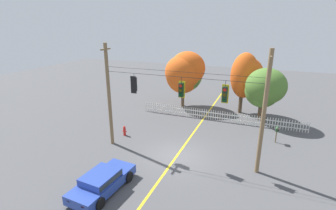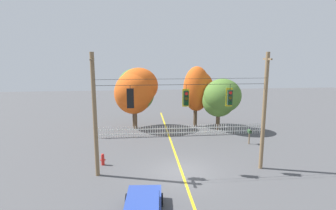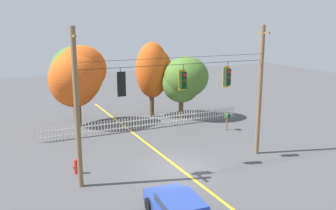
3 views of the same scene
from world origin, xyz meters
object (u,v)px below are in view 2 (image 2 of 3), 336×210
Objects in this scene: roadside_mailbox at (249,132)px; traffic_signal_southbound_primary at (186,98)px; autumn_maple_mid at (135,90)px; traffic_signal_eastbound_side at (230,97)px; autumn_oak_far_east at (198,89)px; autumn_maple_near_fence at (137,90)px; parked_car at (143,209)px; traffic_signal_northbound_primary at (130,98)px; autumn_maple_far_west at (221,98)px; fire_hydrant at (103,159)px.

traffic_signal_southbound_primary is at bearing -142.18° from roadside_mailbox.
traffic_signal_eastbound_side is at bearing -60.39° from autumn_maple_mid.
traffic_signal_eastbound_side is at bearing -91.72° from autumn_oak_far_east.
autumn_maple_mid is (-0.13, -0.55, 0.01)m from autumn_maple_near_fence.
traffic_signal_northbound_primary is at bearing 96.76° from parked_car.
autumn_maple_mid is 1.19× the size of autumn_maple_far_west.
traffic_signal_southbound_primary is at bearing 0.31° from traffic_signal_northbound_primary.
fire_hydrant is (-2.33, -9.73, -3.55)m from autumn_maple_near_fence.
autumn_oak_far_east is 17.87m from parked_car.
autumn_oak_far_east is (3.15, 11.31, -0.94)m from traffic_signal_southbound_primary.
autumn_maple_far_west is at bearing -13.91° from autumn_maple_near_fence.
traffic_signal_southbound_primary is at bearing -118.42° from autumn_maple_far_west.
traffic_signal_northbound_primary is 6.27m from traffic_signal_eastbound_side.
traffic_signal_southbound_primary reaches higher than parked_car.
roadside_mailbox reaches higher than parked_car.
traffic_signal_southbound_primary is 0.23× the size of autumn_maple_near_fence.
traffic_signal_northbound_primary is at bearing -153.26° from roadside_mailbox.
traffic_signal_southbound_primary is 11.83m from autumn_maple_near_fence.
autumn_oak_far_east is at bearing 4.46° from autumn_maple_mid.
traffic_signal_northbound_primary is at bearing -90.70° from autumn_maple_mid.
fire_hydrant is at bearing -103.49° from autumn_maple_mid.
autumn_oak_far_east reaches higher than traffic_signal_eastbound_side.
autumn_oak_far_east is 2.83m from autumn_maple_far_west.
roadside_mailbox is (9.65, -5.89, -2.93)m from autumn_maple_mid.
autumn_maple_near_fence reaches higher than parked_car.
autumn_maple_mid is 1.45× the size of parked_car.
autumn_maple_far_west is (8.50, 9.33, -1.68)m from traffic_signal_northbound_primary.
parked_car is (0.35, -16.54, -3.36)m from autumn_maple_near_fence.
parked_car is (-7.89, -14.50, -2.68)m from autumn_maple_far_west.
autumn_maple_near_fence reaches higher than traffic_signal_southbound_primary.
autumn_maple_far_west is (2.23, 9.31, -1.61)m from traffic_signal_eastbound_side.
traffic_signal_southbound_primary is at bearing 61.25° from parked_car.
traffic_signal_northbound_primary is at bearing -38.45° from fire_hydrant.
parked_car is (0.48, -15.99, -3.37)m from autumn_maple_mid.
autumn_maple_mid is 11.68m from roadside_mailbox.
traffic_signal_eastbound_side is 0.28× the size of autumn_maple_far_west.
traffic_signal_northbound_primary is 11.64m from roadside_mailbox.
autumn_maple_near_fence is at bearing 105.72° from traffic_signal_southbound_primary.
autumn_maple_mid reaches higher than traffic_signal_northbound_primary.
autumn_maple_mid is (-3.33, 10.80, -0.93)m from traffic_signal_southbound_primary.
autumn_maple_mid is (0.13, 10.82, -1.00)m from traffic_signal_northbound_primary.
autumn_maple_near_fence is at bearing 76.53° from fire_hydrant.
traffic_signal_eastbound_side is at bearing 0.18° from traffic_signal_northbound_primary.
traffic_signal_eastbound_side is 12.46m from autumn_maple_mid.
traffic_signal_southbound_primary is at bearing -74.28° from autumn_maple_near_fence.
fire_hydrant is (-10.57, -7.69, -2.88)m from autumn_maple_far_west.
autumn_maple_far_west is at bearing -46.63° from autumn_oak_far_east.
autumn_maple_far_west is at bearing 47.68° from traffic_signal_northbound_primary.
traffic_signal_northbound_primary is 11.42m from autumn_maple_near_fence.
traffic_signal_northbound_primary is 13.15m from autumn_oak_far_east.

